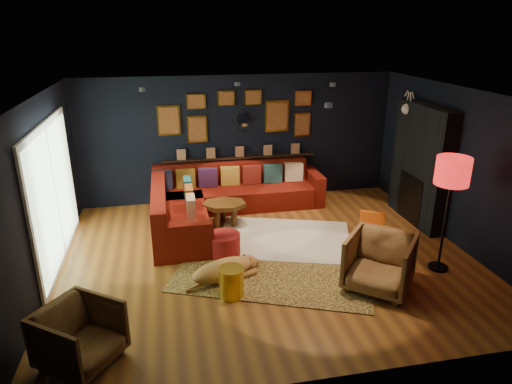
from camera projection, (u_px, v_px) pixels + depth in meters
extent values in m
plane|color=brown|center=(268.00, 257.00, 7.38)|extent=(6.50, 6.50, 0.00)
plane|color=black|center=(239.00, 139.00, 9.45)|extent=(6.50, 0.00, 6.50)
plane|color=black|center=(332.00, 272.00, 4.40)|extent=(6.50, 0.00, 6.50)
plane|color=black|center=(40.00, 196.00, 6.32)|extent=(0.00, 5.50, 5.50)
plane|color=black|center=(460.00, 168.00, 7.53)|extent=(0.00, 5.50, 5.50)
plane|color=silver|center=(269.00, 95.00, 6.47)|extent=(6.50, 6.50, 0.00)
cube|color=maroon|center=(234.00, 197.00, 9.34)|extent=(3.20, 0.95, 0.42)
cube|color=maroon|center=(231.00, 172.00, 9.52)|extent=(3.20, 0.24, 0.46)
cube|color=maroon|center=(313.00, 186.00, 9.61)|extent=(0.22, 0.95, 0.64)
cube|color=maroon|center=(181.00, 223.00, 8.12)|extent=(0.95, 2.20, 0.42)
cube|color=maroon|center=(159.00, 203.00, 7.90)|extent=(0.24, 2.20, 0.46)
cube|color=maroon|center=(183.00, 242.00, 7.16)|extent=(0.95, 0.22, 0.64)
cube|color=#2B2B48|center=(163.00, 180.00, 9.07)|extent=(0.38, 0.14, 0.38)
cube|color=olive|center=(186.00, 179.00, 9.15)|extent=(0.38, 0.14, 0.38)
cube|color=#45214D|center=(208.00, 177.00, 9.24)|extent=(0.38, 0.14, 0.38)
cube|color=gold|center=(230.00, 176.00, 9.32)|extent=(0.38, 0.14, 0.38)
cube|color=maroon|center=(252.00, 175.00, 9.40)|extent=(0.38, 0.14, 0.38)
cube|color=#26565A|center=(273.00, 173.00, 9.49)|extent=(0.38, 0.14, 0.38)
cube|color=beige|center=(294.00, 172.00, 9.57)|extent=(0.38, 0.14, 0.38)
cube|color=#185862|center=(188.00, 188.00, 8.65)|extent=(0.14, 0.38, 0.38)
cube|color=brown|center=(189.00, 197.00, 8.19)|extent=(0.14, 0.38, 0.38)
cube|color=#D8AA81|center=(191.00, 207.00, 7.73)|extent=(0.14, 0.38, 0.38)
cube|color=black|center=(240.00, 157.00, 9.52)|extent=(3.20, 0.12, 0.04)
cube|color=gold|center=(169.00, 120.00, 9.01)|extent=(0.45, 0.03, 0.60)
cube|color=#985A2A|center=(169.00, 121.00, 8.99)|extent=(0.38, 0.01, 0.51)
cube|color=gold|center=(197.00, 129.00, 9.18)|extent=(0.40, 0.03, 0.55)
cube|color=#985A2A|center=(197.00, 129.00, 9.17)|extent=(0.34, 0.01, 0.47)
cube|color=gold|center=(196.00, 102.00, 8.99)|extent=(0.38, 0.03, 0.30)
cube|color=#985A2A|center=(196.00, 102.00, 8.97)|extent=(0.32, 0.01, 0.25)
cube|color=gold|center=(277.00, 116.00, 9.42)|extent=(0.50, 0.03, 0.65)
cube|color=#985A2A|center=(277.00, 116.00, 9.40)|extent=(0.42, 0.01, 0.55)
cube|color=gold|center=(302.00, 125.00, 9.59)|extent=(0.35, 0.03, 0.50)
cube|color=#985A2A|center=(302.00, 125.00, 9.57)|extent=(0.30, 0.01, 0.42)
cube|color=gold|center=(303.00, 98.00, 9.40)|extent=(0.35, 0.03, 0.30)
cube|color=#985A2A|center=(303.00, 98.00, 9.38)|extent=(0.30, 0.01, 0.25)
cube|color=gold|center=(226.00, 98.00, 9.08)|extent=(0.35, 0.03, 0.30)
cube|color=#985A2A|center=(226.00, 98.00, 9.07)|extent=(0.30, 0.01, 0.25)
cube|color=gold|center=(253.00, 97.00, 9.19)|extent=(0.35, 0.03, 0.30)
cube|color=#985A2A|center=(253.00, 97.00, 9.17)|extent=(0.30, 0.01, 0.25)
cylinder|color=silver|center=(244.00, 120.00, 9.31)|extent=(0.28, 0.03, 0.28)
cone|color=gold|center=(254.00, 119.00, 9.35)|extent=(0.03, 0.16, 0.03)
cone|color=gold|center=(253.00, 115.00, 9.31)|extent=(0.04, 0.16, 0.04)
cone|color=gold|center=(251.00, 112.00, 9.28)|extent=(0.04, 0.16, 0.04)
cone|color=gold|center=(248.00, 110.00, 9.25)|extent=(0.04, 0.16, 0.04)
cone|color=gold|center=(244.00, 109.00, 9.23)|extent=(0.03, 0.16, 0.03)
cone|color=gold|center=(239.00, 110.00, 9.22)|extent=(0.04, 0.16, 0.04)
cone|color=gold|center=(236.00, 113.00, 9.22)|extent=(0.04, 0.16, 0.04)
cone|color=gold|center=(234.00, 116.00, 9.24)|extent=(0.04, 0.16, 0.04)
cone|color=gold|center=(233.00, 120.00, 9.26)|extent=(0.03, 0.16, 0.03)
cone|color=gold|center=(234.00, 124.00, 9.30)|extent=(0.04, 0.16, 0.04)
cone|color=gold|center=(236.00, 128.00, 9.33)|extent=(0.04, 0.16, 0.04)
cone|color=gold|center=(240.00, 130.00, 9.36)|extent=(0.04, 0.16, 0.04)
cone|color=gold|center=(244.00, 130.00, 9.38)|extent=(0.03, 0.16, 0.03)
cone|color=gold|center=(248.00, 130.00, 9.39)|extent=(0.04, 0.16, 0.04)
cone|color=gold|center=(251.00, 127.00, 9.39)|extent=(0.04, 0.16, 0.04)
cone|color=gold|center=(253.00, 124.00, 9.37)|extent=(0.04, 0.16, 0.04)
cube|color=black|center=(421.00, 165.00, 8.40)|extent=(0.30, 1.60, 2.20)
cube|color=black|center=(414.00, 198.00, 8.61)|extent=(0.20, 0.80, 0.90)
cone|color=white|center=(418.00, 109.00, 8.54)|extent=(0.35, 0.28, 0.28)
sphere|color=white|center=(407.00, 109.00, 8.50)|extent=(0.20, 0.20, 0.20)
cylinder|color=white|center=(411.00, 100.00, 8.39)|extent=(0.02, 0.10, 0.28)
cylinder|color=white|center=(407.00, 99.00, 8.50)|extent=(0.02, 0.10, 0.28)
cube|color=white|center=(54.00, 194.00, 6.95)|extent=(0.04, 2.80, 2.20)
cube|color=#B8D8A5|center=(55.00, 194.00, 6.95)|extent=(0.01, 2.60, 2.00)
cube|color=white|center=(56.00, 194.00, 6.95)|extent=(0.02, 0.06, 2.00)
cylinder|color=black|center=(142.00, 90.00, 7.26)|extent=(0.10, 0.10, 0.06)
cylinder|color=black|center=(237.00, 84.00, 7.92)|extent=(0.10, 0.10, 0.06)
cylinder|color=black|center=(333.00, 85.00, 7.85)|extent=(0.10, 0.10, 0.06)
cylinder|color=black|center=(328.00, 105.00, 5.86)|extent=(0.10, 0.10, 0.06)
cube|color=silver|center=(284.00, 239.00, 7.96)|extent=(2.68, 2.28, 0.03)
cube|color=tan|center=(275.00, 266.00, 7.09)|extent=(3.48, 3.02, 0.02)
cylinder|color=brown|center=(217.00, 219.00, 8.33)|extent=(0.10, 0.10, 0.33)
cylinder|color=brown|center=(234.00, 217.00, 8.39)|extent=(0.10, 0.10, 0.33)
cylinder|color=brown|center=(223.00, 211.00, 8.69)|extent=(0.10, 0.10, 0.33)
cylinder|color=maroon|center=(224.00, 244.00, 7.36)|extent=(0.52, 0.52, 0.34)
imported|color=#C28447|center=(79.00, 333.00, 4.95)|extent=(1.01, 1.02, 0.78)
imported|color=#C28447|center=(379.00, 260.00, 6.37)|extent=(1.18, 1.17, 0.89)
cylinder|color=gold|center=(231.00, 282.00, 6.25)|extent=(0.35, 0.35, 0.43)
cylinder|color=black|center=(357.00, 254.00, 7.05)|extent=(0.03, 0.03, 0.40)
cylinder|color=black|center=(376.00, 257.00, 6.95)|extent=(0.03, 0.03, 0.40)
cylinder|color=black|center=(360.00, 246.00, 7.30)|extent=(0.03, 0.03, 0.40)
cylinder|color=black|center=(379.00, 249.00, 7.20)|extent=(0.03, 0.03, 0.40)
cube|color=#E15614|center=(369.00, 240.00, 7.06)|extent=(0.53, 0.53, 0.06)
cube|color=#E15614|center=(372.00, 223.00, 7.12)|extent=(0.35, 0.25, 0.38)
cylinder|color=black|center=(438.00, 267.00, 7.03)|extent=(0.30, 0.30, 0.04)
cylinder|color=black|center=(445.00, 223.00, 6.78)|extent=(0.04, 0.04, 1.43)
cylinder|color=#B61413|center=(453.00, 171.00, 6.49)|extent=(0.49, 0.49, 0.40)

